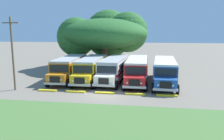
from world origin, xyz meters
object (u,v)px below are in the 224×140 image
at_px(parked_bus_slot_4, 165,70).
at_px(parked_bus_slot_1, 91,67).
at_px(parked_bus_slot_3, 137,69).
at_px(parked_bus_slot_2, 114,68).
at_px(utility_pole, 13,52).
at_px(broad_shade_tree, 106,34).
at_px(parked_bus_slot_0, 70,67).

bearing_deg(parked_bus_slot_4, parked_bus_slot_1, -90.60).
bearing_deg(parked_bus_slot_3, parked_bus_slot_1, -90.66).
distance_m(parked_bus_slot_2, parked_bus_slot_4, 6.33).
xyz_separation_m(parked_bus_slot_1, utility_pole, (-6.80, -6.47, 2.50)).
height_order(parked_bus_slot_4, broad_shade_tree, broad_shade_tree).
relative_size(parked_bus_slot_2, parked_bus_slot_4, 1.00).
xyz_separation_m(parked_bus_slot_3, parked_bus_slot_4, (3.35, -0.54, 0.00)).
distance_m(parked_bus_slot_0, parked_bus_slot_3, 8.88).
height_order(parked_bus_slot_1, utility_pole, utility_pole).
height_order(parked_bus_slot_0, parked_bus_slot_3, same).
height_order(parked_bus_slot_0, parked_bus_slot_4, same).
distance_m(parked_bus_slot_3, broad_shade_tree, 13.73).
xyz_separation_m(parked_bus_slot_1, broad_shade_tree, (-0.12, 11.53, 4.20)).
bearing_deg(utility_pole, parked_bus_slot_2, 34.19).
xyz_separation_m(parked_bus_slot_4, utility_pole, (-16.04, -5.84, 2.50)).
distance_m(parked_bus_slot_3, parked_bus_slot_4, 3.40).
height_order(parked_bus_slot_3, parked_bus_slot_4, same).
xyz_separation_m(parked_bus_slot_2, utility_pole, (-9.76, -6.63, 2.50)).
xyz_separation_m(parked_bus_slot_0, parked_bus_slot_1, (2.99, -0.19, 0.00)).
height_order(parked_bus_slot_2, parked_bus_slot_4, same).
distance_m(parked_bus_slot_0, parked_bus_slot_4, 12.26).
height_order(parked_bus_slot_3, utility_pole, utility_pole).
distance_m(parked_bus_slot_2, utility_pole, 12.06).
height_order(parked_bus_slot_0, parked_bus_slot_2, same).
height_order(parked_bus_slot_0, parked_bus_slot_1, same).
bearing_deg(parked_bus_slot_1, broad_shade_tree, 179.53).
bearing_deg(parked_bus_slot_2, parked_bus_slot_0, -87.37).
height_order(parked_bus_slot_3, broad_shade_tree, broad_shade_tree).
bearing_deg(parked_bus_slot_0, parked_bus_slot_4, 83.20).
distance_m(parked_bus_slot_2, broad_shade_tree, 12.51).
height_order(parked_bus_slot_0, utility_pole, utility_pole).
bearing_deg(broad_shade_tree, parked_bus_slot_1, -89.42).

